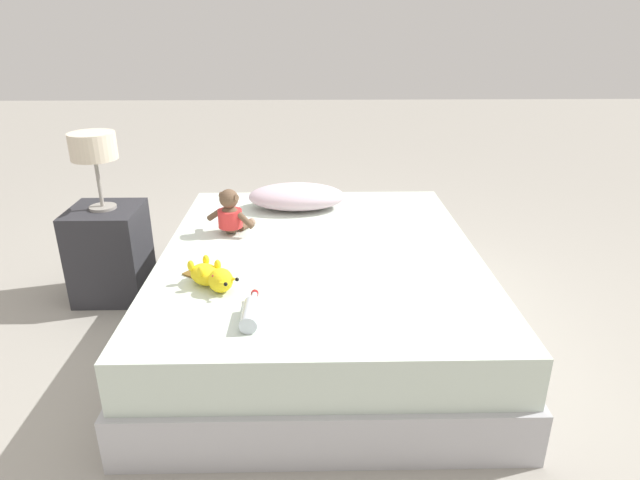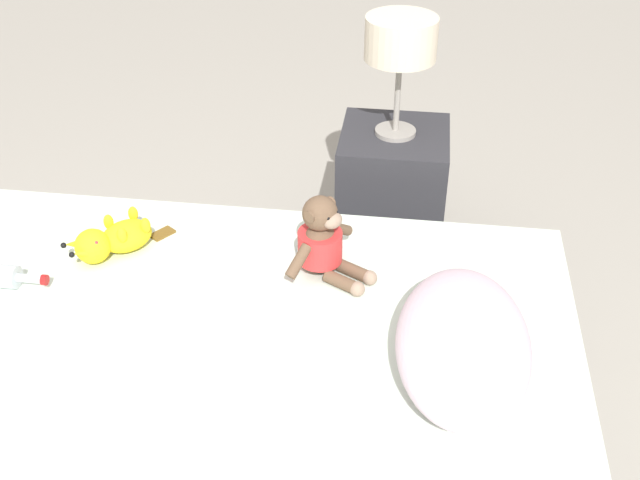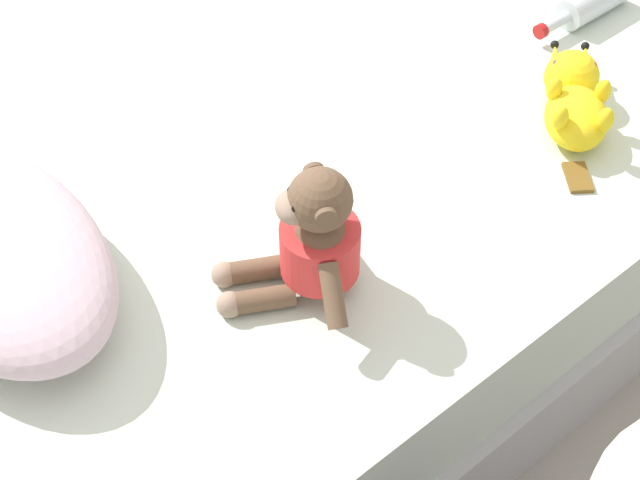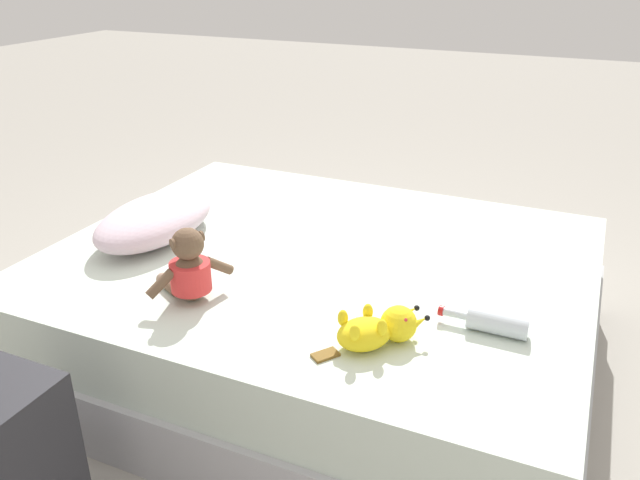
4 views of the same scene
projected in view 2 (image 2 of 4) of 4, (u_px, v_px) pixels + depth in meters
name	position (u px, v px, depth m)	size (l,w,h in m)	color
bed	(208.00, 440.00, 1.96)	(1.53, 1.87, 0.43)	#B2B2B7
pillow	(463.00, 342.00, 1.83)	(0.55, 0.32, 0.14)	silver
plush_monkey	(323.00, 242.00, 2.12)	(0.27, 0.25, 0.24)	brown
plush_yellow_creature	(112.00, 240.00, 2.22)	(0.27, 0.27, 0.10)	yellow
nightstand	(391.00, 197.00, 2.83)	(0.37, 0.37, 0.51)	#2D2D33
bedside_lamp	(401.00, 43.00, 2.50)	(0.23, 0.23, 0.41)	gray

